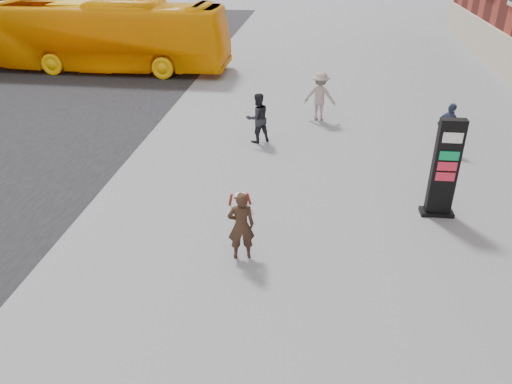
# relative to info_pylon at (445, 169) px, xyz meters

# --- Properties ---
(ground) EXTENTS (100.00, 100.00, 0.00)m
(ground) POSITION_rel_info_pylon_xyz_m (-3.83, -1.71, -1.25)
(ground) COLOR #9E9EA3
(info_pylon) EXTENTS (0.81, 0.42, 2.50)m
(info_pylon) POSITION_rel_info_pylon_xyz_m (0.00, 0.00, 0.00)
(info_pylon) COLOR black
(info_pylon) RESTS_ON ground
(woman) EXTENTS (0.70, 0.66, 1.58)m
(woman) POSITION_rel_info_pylon_xyz_m (-4.56, -2.41, -0.43)
(woman) COLOR black
(woman) RESTS_ON ground
(bus) EXTENTS (11.98, 2.87, 3.33)m
(bus) POSITION_rel_info_pylon_xyz_m (-13.52, 12.53, 0.42)
(bus) COLOR #FDAB04
(bus) RESTS_ON road
(pedestrian_a) EXTENTS (1.01, 0.96, 1.65)m
(pedestrian_a) POSITION_rel_info_pylon_xyz_m (-5.03, 4.16, -0.42)
(pedestrian_a) COLOR #212328
(pedestrian_a) RESTS_ON ground
(pedestrian_b) EXTENTS (1.25, 0.85, 1.79)m
(pedestrian_b) POSITION_rel_info_pylon_xyz_m (-3.04, 6.58, -0.35)
(pedestrian_b) COLOR gray
(pedestrian_b) RESTS_ON ground
(pedestrian_c) EXTENTS (0.83, 0.96, 1.55)m
(pedestrian_c) POSITION_rel_info_pylon_xyz_m (1.04, 4.18, -0.47)
(pedestrian_c) COLOR #353E5E
(pedestrian_c) RESTS_ON ground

